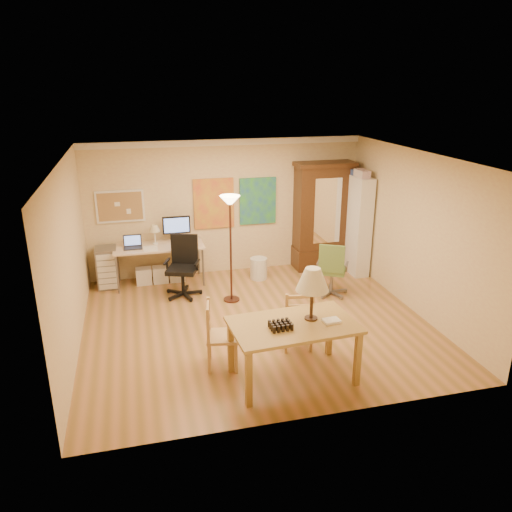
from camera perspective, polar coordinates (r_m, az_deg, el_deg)
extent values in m
plane|color=olive|center=(8.25, 0.04, -7.69)|extent=(5.50, 5.50, 0.00)
cube|color=white|center=(9.81, -3.55, 12.85)|extent=(5.50, 0.08, 0.12)
cube|color=#A1744C|center=(9.86, -15.26, 5.49)|extent=(0.90, 0.04, 0.62)
cube|color=gold|center=(9.98, -4.83, 5.99)|extent=(0.80, 0.04, 1.00)
cube|color=#266299|center=(10.16, 0.21, 6.30)|extent=(0.75, 0.04, 0.95)
cube|color=olive|center=(6.50, 4.30, -7.87)|extent=(1.68, 1.08, 0.04)
cube|color=olive|center=(6.15, -0.84, -13.89)|extent=(0.08, 0.08, 0.77)
cube|color=olive|center=(6.67, 11.53, -11.47)|extent=(0.08, 0.08, 0.77)
cube|color=olive|center=(6.83, -2.91, -10.27)|extent=(0.08, 0.08, 0.77)
cube|color=olive|center=(7.29, 8.39, -8.40)|extent=(0.08, 0.08, 0.77)
cylinder|color=#301D10|center=(6.63, 6.30, -7.06)|extent=(0.17, 0.17, 0.02)
cylinder|color=#301D10|center=(6.54, 6.37, -5.46)|extent=(0.04, 0.04, 0.43)
cone|color=beige|center=(6.40, 6.48, -2.66)|extent=(0.43, 0.43, 0.30)
cube|color=white|center=(6.58, 8.61, -7.33)|extent=(0.23, 0.18, 0.03)
cube|color=black|center=(6.34, 2.84, -7.93)|extent=(0.32, 0.26, 0.09)
cube|color=tan|center=(7.41, 4.67, -7.24)|extent=(0.48, 0.47, 0.04)
cube|color=tan|center=(7.70, 5.75, -8.10)|extent=(0.04, 0.04, 0.42)
cube|color=tan|center=(7.64, 2.97, -8.29)|extent=(0.04, 0.04, 0.42)
cube|color=tan|center=(7.40, 6.33, -9.36)|extent=(0.04, 0.04, 0.42)
cube|color=tan|center=(7.33, 3.43, -9.57)|extent=(0.04, 0.04, 0.42)
cube|color=tan|center=(7.18, 6.47, -6.02)|extent=(0.04, 0.04, 0.49)
cube|color=tan|center=(7.11, 3.51, -6.20)|extent=(0.04, 0.04, 0.49)
cube|color=tan|center=(7.12, 5.01, -5.75)|extent=(0.38, 0.08, 0.05)
cube|color=tan|center=(6.92, -3.88, -9.15)|extent=(0.50, 0.51, 0.04)
cube|color=tan|center=(6.88, -2.28, -11.62)|extent=(0.05, 0.05, 0.43)
cube|color=tan|center=(7.21, -2.38, -10.04)|extent=(0.05, 0.05, 0.43)
cube|color=tan|center=(6.88, -5.37, -11.68)|extent=(0.05, 0.05, 0.43)
cube|color=tan|center=(7.21, -5.31, -10.10)|extent=(0.05, 0.05, 0.43)
cube|color=tan|center=(6.64, -5.51, -8.06)|extent=(0.05, 0.05, 0.51)
cube|color=tan|center=(6.98, -5.44, -6.60)|extent=(0.05, 0.05, 0.51)
cube|color=tan|center=(6.79, -5.49, -6.93)|extent=(0.10, 0.38, 0.05)
cylinder|color=#3F2119|center=(9.07, -2.80, -4.96)|extent=(0.29, 0.29, 0.03)
cylinder|color=#3F2119|center=(8.74, -2.90, 0.49)|extent=(0.04, 0.04, 1.81)
cone|color=#FFE0A5|center=(8.48, -3.01, 6.42)|extent=(0.35, 0.35, 0.14)
cube|color=#C2B18E|center=(9.72, -11.06, 1.09)|extent=(1.70, 0.74, 0.03)
cylinder|color=slate|center=(9.55, -15.56, -2.09)|extent=(0.04, 0.04, 0.74)
cylinder|color=slate|center=(9.62, -6.06, -1.30)|extent=(0.04, 0.04, 0.74)
cylinder|color=slate|center=(10.15, -15.52, -0.80)|extent=(0.04, 0.04, 0.74)
cylinder|color=slate|center=(10.21, -6.58, -0.07)|extent=(0.04, 0.04, 0.74)
cube|color=black|center=(9.66, -13.88, 0.90)|extent=(0.34, 0.23, 0.02)
cube|color=black|center=(9.79, -13.95, 1.84)|extent=(0.34, 0.06, 0.22)
cube|color=black|center=(9.79, -9.08, 3.53)|extent=(0.53, 0.04, 0.34)
cone|color=beige|center=(9.72, -11.54, 3.13)|extent=(0.21, 0.21, 0.13)
cube|color=white|center=(9.56, -11.96, 0.83)|extent=(0.27, 0.34, 0.01)
cube|color=maroon|center=(9.69, -7.63, 1.72)|extent=(0.23, 0.17, 0.13)
cube|color=white|center=(9.97, -12.69, -2.24)|extent=(0.30, 0.26, 0.32)
cube|color=white|center=(9.97, -10.86, -2.09)|extent=(0.30, 0.26, 0.32)
cube|color=silver|center=(9.99, -9.04, -1.94)|extent=(0.30, 0.26, 0.32)
cylinder|color=black|center=(9.23, -8.34, -2.99)|extent=(0.06, 0.06, 0.43)
cube|color=black|center=(9.14, -8.42, -1.56)|extent=(0.66, 0.64, 0.08)
cube|color=black|center=(9.25, -8.16, 0.84)|extent=(0.48, 0.22, 0.56)
cube|color=black|center=(9.16, -10.16, -0.60)|extent=(0.15, 0.32, 0.03)
cube|color=black|center=(9.03, -6.74, -0.74)|extent=(0.15, 0.32, 0.03)
cylinder|color=slate|center=(9.33, 8.64, -2.93)|extent=(0.06, 0.06, 0.39)
cube|color=#4F6F32|center=(9.24, 8.71, -1.63)|extent=(0.63, 0.63, 0.07)
cube|color=#4F6F32|center=(8.94, 8.64, -0.34)|extent=(0.42, 0.26, 0.51)
cube|color=slate|center=(9.18, 10.34, -0.96)|extent=(0.18, 0.28, 0.03)
cube|color=slate|center=(9.22, 7.17, -0.68)|extent=(0.18, 0.28, 0.03)
cube|color=slate|center=(9.92, -16.63, -1.26)|extent=(0.39, 0.45, 0.78)
cube|color=silver|center=(9.70, -16.67, -1.73)|extent=(0.34, 0.02, 0.67)
cube|color=#35200E|center=(10.44, 7.60, 4.37)|extent=(1.13, 0.51, 2.15)
cube|color=#35200E|center=(10.69, 7.40, -0.03)|extent=(1.17, 0.55, 0.43)
cube|color=white|center=(10.15, 8.19, 5.10)|extent=(0.56, 0.01, 1.33)
cube|color=#35200E|center=(10.21, 7.88, 10.36)|extent=(1.21, 0.57, 0.08)
cube|color=white|center=(10.30, 11.46, 3.48)|extent=(0.30, 0.80, 1.99)
cube|color=#993333|center=(10.30, 11.42, 0.47)|extent=(0.18, 0.40, 0.24)
cube|color=#334C99|center=(10.30, 11.03, 7.28)|extent=(0.18, 0.28, 0.20)
cylinder|color=silver|center=(9.96, 0.31, -1.42)|extent=(0.34, 0.34, 0.43)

